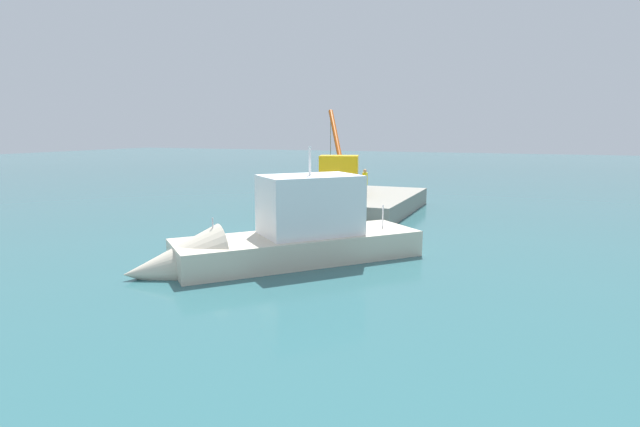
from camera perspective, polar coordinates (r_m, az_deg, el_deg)
name	(u,v)px	position (r m, az deg, el deg)	size (l,w,h in m)	color
ground	(321,225)	(29.69, 0.07, -1.26)	(200.00, 200.00, 0.00)	#2D6066
dock	(352,202)	(34.80, 3.61, 1.26)	(10.91, 8.07, 1.16)	gray
crane_truck	(340,174)	(34.60, 2.25, 4.44)	(10.36, 5.80, 5.97)	orange
dock_worker	(365,183)	(32.75, 5.04, 3.42)	(0.34, 0.34, 1.85)	black
salvaged_car	(334,216)	(28.41, 1.54, -0.31)	(4.77, 3.38, 2.76)	#99999E
moored_yacht	(265,248)	(21.01, -6.12, -3.88)	(11.19, 10.55, 6.17)	beige
piling_near	(282,203)	(29.97, -4.28, 1.21)	(0.41, 0.41, 2.47)	brown
piling_mid	(348,206)	(28.42, 3.13, 0.85)	(0.35, 0.35, 2.55)	brown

